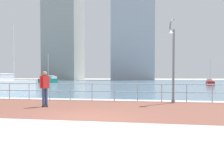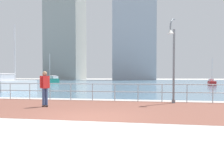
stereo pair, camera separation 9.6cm
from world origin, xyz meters
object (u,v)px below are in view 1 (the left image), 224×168
Objects in this scene: skateboarder at (45,85)px; sailboat_yellow at (210,83)px; lamppost at (172,56)px; sailboat_red at (13,84)px; sailboat_gray at (49,80)px.

skateboarder is 33.83m from sailboat_yellow.
lamppost is at bearing -106.62° from sailboat_yellow.
sailboat_red is (-15.31, 8.79, -1.92)m from lamppost.
lamppost is 6.91m from skateboarder.
lamppost is 0.68× the size of sailboat_red.
sailboat_gray is (-23.83, 35.60, -1.96)m from lamppost.
sailboat_red is (-9.09, 11.37, -0.39)m from skateboarder.
sailboat_red is at bearing -72.37° from sailboat_gray.
sailboat_yellow is at bearing 39.00° from sailboat_red.
sailboat_red is 30.43m from sailboat_yellow.
skateboarder is at bearing -51.38° from sailboat_red.
sailboat_gray is at bearing 166.61° from sailboat_yellow.
sailboat_gray is at bearing 123.79° from lamppost.
sailboat_yellow is (23.65, 19.15, -0.22)m from sailboat_red.
sailboat_gray reaches higher than lamppost.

